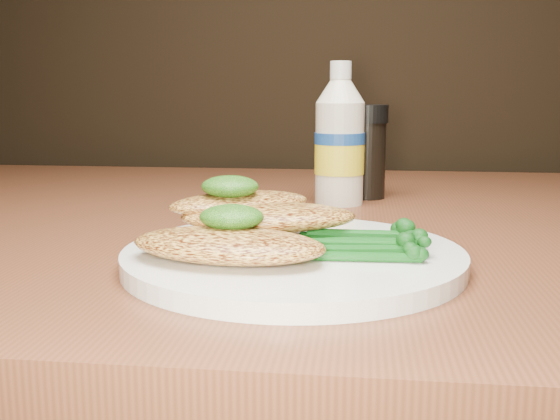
# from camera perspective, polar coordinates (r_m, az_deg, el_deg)

# --- Properties ---
(plate) EXTENTS (0.25, 0.25, 0.01)m
(plate) POSITION_cam_1_polar(r_m,az_deg,el_deg) (0.49, 1.17, -4.12)
(plate) COLOR white
(plate) RESTS_ON dining_table
(chicken_front) EXTENTS (0.15, 0.09, 0.02)m
(chicken_front) POSITION_cam_1_polar(r_m,az_deg,el_deg) (0.46, -4.52, -3.03)
(chicken_front) COLOR #E9AD4A
(chicken_front) RESTS_ON plate
(chicken_mid) EXTENTS (0.15, 0.09, 0.02)m
(chicken_mid) POSITION_cam_1_polar(r_m,az_deg,el_deg) (0.51, -0.99, -0.60)
(chicken_mid) COLOR #E9AD4A
(chicken_mid) RESTS_ON plate
(chicken_back) EXTENTS (0.13, 0.11, 0.02)m
(chicken_back) POSITION_cam_1_polar(r_m,az_deg,el_deg) (0.54, -3.47, 0.59)
(chicken_back) COLOR #E9AD4A
(chicken_back) RESTS_ON plate
(pesto_front) EXTENTS (0.05, 0.05, 0.02)m
(pesto_front) POSITION_cam_1_polar(r_m,az_deg,el_deg) (0.47, -4.22, -0.60)
(pesto_front) COLOR black
(pesto_front) RESTS_ON chicken_front
(pesto_back) EXTENTS (0.05, 0.05, 0.02)m
(pesto_back) POSITION_cam_1_polar(r_m,az_deg,el_deg) (0.53, -4.36, 2.05)
(pesto_back) COLOR black
(pesto_back) RESTS_ON chicken_back
(broccolini_bundle) EXTENTS (0.14, 0.11, 0.02)m
(broccolini_bundle) POSITION_cam_1_polar(r_m,az_deg,el_deg) (0.49, 6.71, -2.47)
(broccolini_bundle) COLOR #115116
(broccolini_bundle) RESTS_ON plate
(mayo_bottle) EXTENTS (0.07, 0.07, 0.16)m
(mayo_bottle) POSITION_cam_1_polar(r_m,az_deg,el_deg) (0.76, 5.20, 6.60)
(mayo_bottle) COLOR beige
(mayo_bottle) RESTS_ON dining_table
(pepper_grinder) EXTENTS (0.05, 0.05, 0.11)m
(pepper_grinder) POSITION_cam_1_polar(r_m,az_deg,el_deg) (0.80, 7.63, 5.01)
(pepper_grinder) COLOR black
(pepper_grinder) RESTS_ON dining_table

